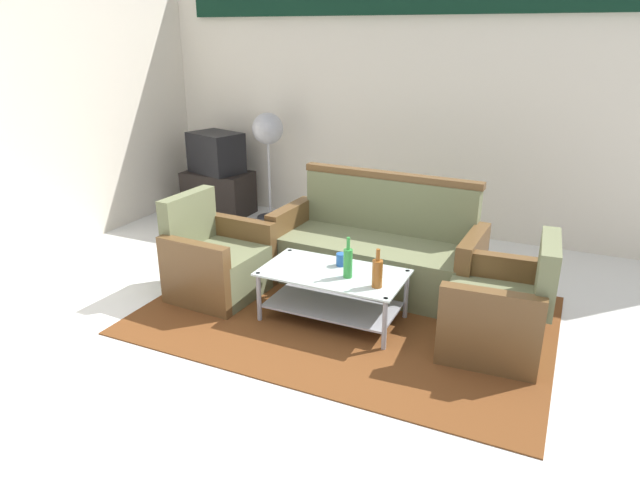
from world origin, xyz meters
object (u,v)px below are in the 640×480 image
(armchair_left, at_px, (217,263))
(bottle_brown, at_px, (377,273))
(couch, at_px, (377,251))
(pedestal_fan, at_px, (268,135))
(armchair_right, at_px, (499,312))
(bottle_green, at_px, (348,262))
(coffee_table, at_px, (333,288))
(tv_stand, at_px, (219,193))
(cup, at_px, (341,260))
(television, at_px, (216,153))

(armchair_left, xyz_separation_m, bottle_brown, (1.48, -0.13, 0.23))
(couch, height_order, pedestal_fan, pedestal_fan)
(armchair_right, xyz_separation_m, bottle_green, (-1.08, -0.14, 0.24))
(coffee_table, height_order, bottle_green, bottle_green)
(pedestal_fan, bearing_deg, tv_stand, -175.91)
(cup, xyz_separation_m, pedestal_fan, (-1.71, 1.86, 0.55))
(cup, distance_m, tv_stand, 3.02)
(couch, distance_m, tv_stand, 2.75)
(couch, height_order, armchair_right, couch)
(armchair_left, bearing_deg, television, -142.85)
(coffee_table, xyz_separation_m, bottle_green, (0.14, -0.04, 0.26))
(cup, xyz_separation_m, television, (-2.40, 1.81, 0.30))
(armchair_right, xyz_separation_m, tv_stand, (-3.62, 1.85, -0.03))
(couch, height_order, television, television)
(armchair_right, xyz_separation_m, pedestal_fan, (-2.92, 1.90, 0.73))
(bottle_green, height_order, pedestal_fan, pedestal_fan)
(couch, height_order, bottle_green, couch)
(couch, distance_m, television, 2.78)
(tv_stand, height_order, pedestal_fan, pedestal_fan)
(coffee_table, xyz_separation_m, television, (-2.40, 1.95, 0.49))
(bottle_brown, height_order, tv_stand, bottle_brown)
(armchair_left, bearing_deg, bottle_green, 90.13)
(armchair_left, relative_size, pedestal_fan, 0.67)
(bottle_green, height_order, tv_stand, bottle_green)
(couch, distance_m, coffee_table, 0.77)
(coffee_table, height_order, cup, cup)
(coffee_table, bearing_deg, armchair_right, 4.74)
(coffee_table, height_order, pedestal_fan, pedestal_fan)
(bottle_brown, relative_size, cup, 2.92)
(television, bearing_deg, tv_stand, 90.00)
(couch, bearing_deg, television, -23.13)
(armchair_right, relative_size, bottle_brown, 2.91)
(armchair_left, relative_size, coffee_table, 0.77)
(tv_stand, bearing_deg, bottle_brown, -36.49)
(armchair_left, distance_m, bottle_brown, 1.51)
(cup, bearing_deg, bottle_brown, -33.49)
(armchair_left, bearing_deg, coffee_table, 92.02)
(coffee_table, height_order, television, television)
(pedestal_fan, bearing_deg, bottle_brown, -45.30)
(bottle_green, xyz_separation_m, pedestal_fan, (-1.84, 2.04, 0.48))
(bottle_green, bearing_deg, armchair_left, 177.07)
(armchair_right, bearing_deg, armchair_left, 88.44)
(cup, distance_m, pedestal_fan, 2.58)
(armchair_right, bearing_deg, coffee_table, 91.15)
(cup, bearing_deg, television, 143.00)
(couch, height_order, bottle_brown, couch)
(bottle_brown, bearing_deg, armchair_right, 14.52)
(cup, bearing_deg, tv_stand, 143.05)
(couch, xyz_separation_m, bottle_green, (0.05, -0.81, 0.21))
(bottle_green, bearing_deg, television, 141.78)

